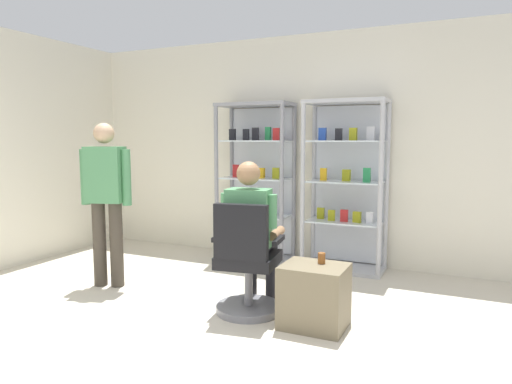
{
  "coord_description": "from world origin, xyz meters",
  "views": [
    {
      "loc": [
        1.81,
        -2.37,
        1.47
      ],
      "look_at": [
        0.07,
        1.38,
        1.0
      ],
      "focal_mm": 32.57,
      "sensor_mm": 36.0,
      "label": 1
    }
  ],
  "objects_px": {
    "tea_glass": "(322,258)",
    "display_cabinet_right": "(346,185)",
    "storage_crate": "(314,296)",
    "standing_customer": "(106,194)",
    "display_cabinet_left": "(257,181)",
    "office_chair": "(247,269)",
    "seated_shopkeeper": "(252,228)"
  },
  "relations": [
    {
      "from": "office_chair",
      "to": "standing_customer",
      "type": "bearing_deg",
      "value": 176.13
    },
    {
      "from": "display_cabinet_right",
      "to": "standing_customer",
      "type": "distance_m",
      "value": 2.58
    },
    {
      "from": "seated_shopkeeper",
      "to": "storage_crate",
      "type": "height_order",
      "value": "seated_shopkeeper"
    },
    {
      "from": "storage_crate",
      "to": "display_cabinet_right",
      "type": "bearing_deg",
      "value": 96.31
    },
    {
      "from": "display_cabinet_left",
      "to": "office_chair",
      "type": "distance_m",
      "value": 1.95
    },
    {
      "from": "display_cabinet_left",
      "to": "office_chair",
      "type": "bearing_deg",
      "value": -68.08
    },
    {
      "from": "display_cabinet_right",
      "to": "storage_crate",
      "type": "height_order",
      "value": "display_cabinet_right"
    },
    {
      "from": "seated_shopkeeper",
      "to": "tea_glass",
      "type": "bearing_deg",
      "value": -8.71
    },
    {
      "from": "display_cabinet_left",
      "to": "tea_glass",
      "type": "bearing_deg",
      "value": -51.59
    },
    {
      "from": "display_cabinet_right",
      "to": "office_chair",
      "type": "distance_m",
      "value": 1.87
    },
    {
      "from": "storage_crate",
      "to": "tea_glass",
      "type": "xyz_separation_m",
      "value": [
        0.03,
        0.08,
        0.29
      ]
    },
    {
      "from": "display_cabinet_left",
      "to": "office_chair",
      "type": "xyz_separation_m",
      "value": [
        0.7,
        -1.73,
        -0.57
      ]
    },
    {
      "from": "tea_glass",
      "to": "display_cabinet_right",
      "type": "bearing_deg",
      "value": 97.69
    },
    {
      "from": "storage_crate",
      "to": "standing_customer",
      "type": "relative_size",
      "value": 0.31
    },
    {
      "from": "display_cabinet_right",
      "to": "storage_crate",
      "type": "bearing_deg",
      "value": -83.69
    },
    {
      "from": "seated_shopkeeper",
      "to": "storage_crate",
      "type": "distance_m",
      "value": 0.79
    },
    {
      "from": "storage_crate",
      "to": "standing_customer",
      "type": "bearing_deg",
      "value": 176.82
    },
    {
      "from": "display_cabinet_left",
      "to": "tea_glass",
      "type": "xyz_separation_m",
      "value": [
        1.33,
        -1.67,
        -0.43
      ]
    },
    {
      "from": "tea_glass",
      "to": "standing_customer",
      "type": "distance_m",
      "value": 2.26
    },
    {
      "from": "display_cabinet_left",
      "to": "standing_customer",
      "type": "distance_m",
      "value": 1.86
    },
    {
      "from": "display_cabinet_left",
      "to": "storage_crate",
      "type": "height_order",
      "value": "display_cabinet_left"
    },
    {
      "from": "storage_crate",
      "to": "office_chair",
      "type": "bearing_deg",
      "value": 178.69
    },
    {
      "from": "standing_customer",
      "to": "tea_glass",
      "type": "bearing_deg",
      "value": -1.2
    },
    {
      "from": "office_chair",
      "to": "standing_customer",
      "type": "distance_m",
      "value": 1.69
    },
    {
      "from": "display_cabinet_right",
      "to": "seated_shopkeeper",
      "type": "distance_m",
      "value": 1.65
    },
    {
      "from": "display_cabinet_left",
      "to": "office_chair",
      "type": "relative_size",
      "value": 1.98
    },
    {
      "from": "display_cabinet_right",
      "to": "display_cabinet_left",
      "type": "bearing_deg",
      "value": 179.98
    },
    {
      "from": "seated_shopkeeper",
      "to": "display_cabinet_right",
      "type": "bearing_deg",
      "value": 74.79
    },
    {
      "from": "office_chair",
      "to": "tea_glass",
      "type": "relative_size",
      "value": 11.3
    },
    {
      "from": "display_cabinet_right",
      "to": "office_chair",
      "type": "bearing_deg",
      "value": -103.08
    },
    {
      "from": "display_cabinet_right",
      "to": "tea_glass",
      "type": "relative_size",
      "value": 22.37
    },
    {
      "from": "standing_customer",
      "to": "storage_crate",
      "type": "bearing_deg",
      "value": -3.18
    }
  ]
}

